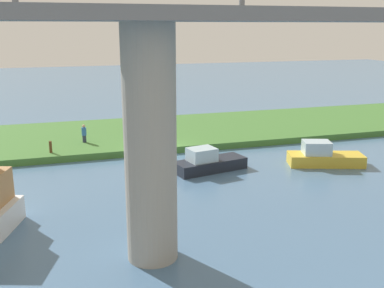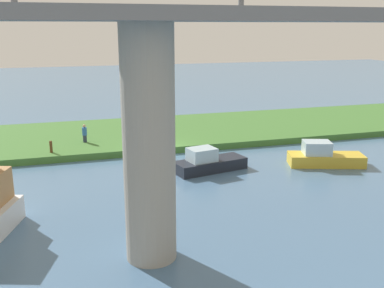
{
  "view_description": "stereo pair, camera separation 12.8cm",
  "coord_description": "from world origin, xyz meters",
  "px_view_note": "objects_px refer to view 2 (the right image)",
  "views": [
    {
      "loc": [
        7.11,
        31.16,
        9.14
      ],
      "look_at": [
        -0.9,
        5.0,
        2.0
      ],
      "focal_mm": 42.24,
      "sensor_mm": 36.0,
      "label": 1
    },
    {
      "loc": [
        6.99,
        31.19,
        9.14
      ],
      "look_at": [
        -0.9,
        5.0,
        2.0
      ],
      "focal_mm": 42.24,
      "sensor_mm": 36.0,
      "label": 2
    }
  ],
  "objects_px": {
    "person_on_bank": "(85,133)",
    "mooring_post": "(51,147)",
    "bridge_pylon": "(149,147)",
    "riverboat_paddlewheel": "(208,162)",
    "houseboat_blue": "(324,157)"
  },
  "relations": [
    {
      "from": "bridge_pylon",
      "to": "riverboat_paddlewheel",
      "type": "distance_m",
      "value": 12.37
    },
    {
      "from": "bridge_pylon",
      "to": "person_on_bank",
      "type": "height_order",
      "value": "bridge_pylon"
    },
    {
      "from": "bridge_pylon",
      "to": "riverboat_paddlewheel",
      "type": "xyz_separation_m",
      "value": [
        -5.86,
        -10.09,
        -4.09
      ]
    },
    {
      "from": "mooring_post",
      "to": "houseboat_blue",
      "type": "distance_m",
      "value": 18.94
    },
    {
      "from": "person_on_bank",
      "to": "mooring_post",
      "type": "bearing_deg",
      "value": 43.17
    },
    {
      "from": "person_on_bank",
      "to": "houseboat_blue",
      "type": "distance_m",
      "value": 17.73
    },
    {
      "from": "bridge_pylon",
      "to": "houseboat_blue",
      "type": "relative_size",
      "value": 1.77
    },
    {
      "from": "bridge_pylon",
      "to": "mooring_post",
      "type": "bearing_deg",
      "value": -76.08
    },
    {
      "from": "person_on_bank",
      "to": "riverboat_paddlewheel",
      "type": "height_order",
      "value": "person_on_bank"
    },
    {
      "from": "riverboat_paddlewheel",
      "to": "bridge_pylon",
      "type": "bearing_deg",
      "value": 59.84
    },
    {
      "from": "bridge_pylon",
      "to": "houseboat_blue",
      "type": "distance_m",
      "value": 16.95
    },
    {
      "from": "riverboat_paddlewheel",
      "to": "houseboat_blue",
      "type": "distance_m",
      "value": 7.97
    },
    {
      "from": "person_on_bank",
      "to": "houseboat_blue",
      "type": "height_order",
      "value": "person_on_bank"
    },
    {
      "from": "bridge_pylon",
      "to": "houseboat_blue",
      "type": "height_order",
      "value": "bridge_pylon"
    },
    {
      "from": "mooring_post",
      "to": "riverboat_paddlewheel",
      "type": "height_order",
      "value": "riverboat_paddlewheel"
    }
  ]
}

